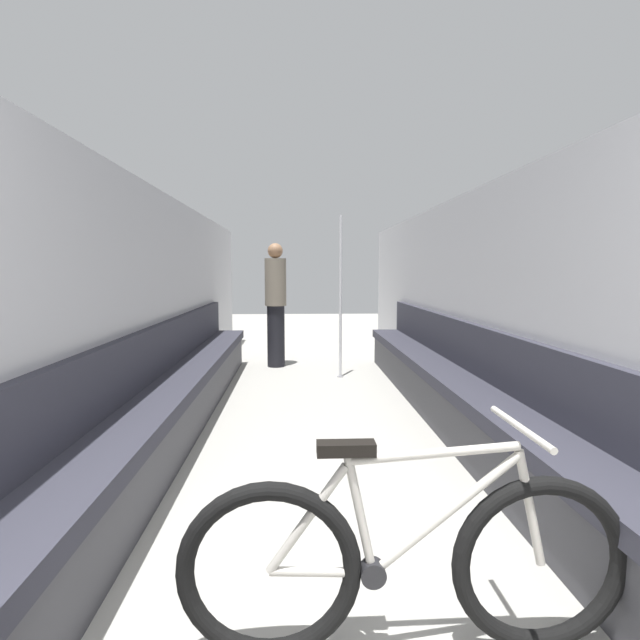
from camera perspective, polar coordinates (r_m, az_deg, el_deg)
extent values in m
cube|color=#B2B2B7|center=(4.34, -19.42, 1.06)|extent=(0.10, 10.41, 2.07)
cube|color=#B2B2B7|center=(4.45, 18.35, 1.21)|extent=(0.10, 10.41, 2.07)
cube|color=#3D3D42|center=(4.50, -15.46, -9.50)|extent=(0.36, 6.03, 0.39)
cube|color=#2D2D38|center=(4.45, -15.54, -6.45)|extent=(0.43, 6.03, 0.10)
cube|color=#2D2D38|center=(4.44, -17.88, -3.15)|extent=(0.07, 6.03, 0.42)
cube|color=#3D3D42|center=(4.60, 14.48, -9.17)|extent=(0.36, 6.03, 0.39)
cube|color=#2D2D38|center=(4.54, 14.55, -6.18)|extent=(0.43, 6.03, 0.10)
cube|color=#2D2D38|center=(4.55, 16.78, -2.92)|extent=(0.07, 6.03, 0.42)
torus|color=black|center=(1.94, -5.81, -26.67)|extent=(0.64, 0.06, 0.64)
torus|color=black|center=(2.12, 23.92, -24.09)|extent=(0.64, 0.06, 0.64)
cylinder|color=#B7B2A8|center=(1.94, 0.15, -26.85)|extent=(0.36, 0.03, 0.05)
cylinder|color=#B7B2A8|center=(1.84, -1.45, -21.76)|extent=(0.29, 0.03, 0.39)
cylinder|color=#B7B2A8|center=(1.85, 4.55, -20.97)|extent=(0.13, 0.03, 0.46)
cylinder|color=#B7B2A8|center=(1.91, 14.14, -20.71)|extent=(0.53, 0.03, 0.44)
cylinder|color=#B7B2A8|center=(1.81, 12.81, -14.65)|extent=(0.60, 0.03, 0.08)
cylinder|color=#B7B2A8|center=(2.01, 22.88, -19.16)|extent=(0.13, 0.03, 0.42)
cylinder|color=black|center=(1.96, 6.05, -26.78)|extent=(0.09, 0.06, 0.09)
cube|color=black|center=(1.75, 3.00, -14.44)|extent=(0.20, 0.07, 0.04)
cylinder|color=#B7B2A8|center=(1.89, 21.88, -11.31)|extent=(0.02, 0.46, 0.02)
cylinder|color=gray|center=(6.43, 2.32, -6.46)|extent=(0.08, 0.08, 0.01)
cylinder|color=silver|center=(6.29, 2.36, 2.63)|extent=(0.04, 0.04, 2.05)
cylinder|color=black|center=(7.08, -5.05, -1.84)|extent=(0.25, 0.25, 0.87)
cylinder|color=#756B5B|center=(7.02, -5.11, 4.34)|extent=(0.30, 0.30, 0.66)
sphere|color=#936B4C|center=(7.02, -5.14, 7.89)|extent=(0.21, 0.21, 0.21)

